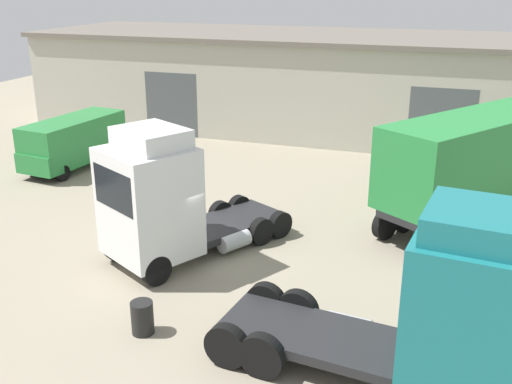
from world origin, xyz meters
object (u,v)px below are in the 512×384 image
object	(u,v)px
oil_drum	(142,318)
delivery_van_green	(72,142)
tractor_unit_white	(161,201)
container_trailer_green	(481,156)
tractor_unit_teal	(442,309)

from	to	relation	value
oil_drum	delivery_van_green	bearing A→B (deg)	131.76
tractor_unit_white	container_trailer_green	world-z (taller)	tractor_unit_white
tractor_unit_teal	delivery_van_green	size ratio (longest dim) A/B	1.25
container_trailer_green	delivery_van_green	bearing A→B (deg)	119.88
tractor_unit_white	delivery_van_green	xyz separation A→B (m)	(-8.80, 7.59, -0.79)
tractor_unit_white	tractor_unit_teal	size ratio (longest dim) A/B	0.94
tractor_unit_teal	delivery_van_green	distance (m)	20.79
tractor_unit_white	tractor_unit_teal	bearing A→B (deg)	94.63
tractor_unit_white	delivery_van_green	world-z (taller)	tractor_unit_white
container_trailer_green	tractor_unit_teal	world-z (taller)	tractor_unit_teal
container_trailer_green	oil_drum	distance (m)	13.32
delivery_van_green	oil_drum	world-z (taller)	delivery_van_green
container_trailer_green	tractor_unit_teal	distance (m)	10.48
tractor_unit_teal	oil_drum	xyz separation A→B (m)	(-7.20, -0.05, -1.64)
delivery_van_green	oil_drum	distance (m)	15.33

